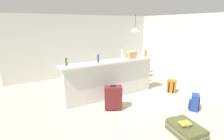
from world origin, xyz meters
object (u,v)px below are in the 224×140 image
Objects in this scene: bottle_blue at (98,59)px; pendant_lamp at (135,30)px; bottle_amber at (146,53)px; grocery_bag at (132,55)px; bottle_clear at (123,54)px; dining_chair_near_partition at (139,68)px; dining_table at (133,62)px; suitcase_flat_olive at (186,129)px; backpack_blue at (194,102)px; suitcase_upright_maroon at (113,97)px; bottle_green at (66,62)px; book_stack at (186,124)px; backpack_orange at (172,86)px.

pendant_lamp is (2.23, 1.32, 0.68)m from bottle_blue.
bottle_amber is 0.85× the size of grocery_bag.
bottle_amber is at bearing -3.23° from bottle_clear.
grocery_bag is at bearing -140.65° from dining_chair_near_partition.
dining_chair_near_partition is at bearing -105.04° from pendant_lamp.
suitcase_flat_olive is (-1.31, -3.56, -0.54)m from dining_table.
backpack_blue is 2.10m from suitcase_upright_maroon.
bottle_green is 3.30m from dining_table.
grocery_bag reaches higher than dining_table.
backpack_blue is 1.38× the size of book_stack.
bottle_green reaches higher than suitcase_flat_olive.
dining_table is 1.27× the size of suitcase_flat_olive.
bottle_amber is 0.72× the size of book_stack.
bottle_amber is 0.56m from grocery_bag.
pendant_lamp is 4.18m from book_stack.
bottle_amber is at bearing -2.07° from bottle_green.
bottle_green is 3.10m from suitcase_flat_olive.
backpack_blue is at bearing 27.17° from book_stack.
bottle_blue is 2.62m from backpack_orange.
bottle_clear is 0.29m from grocery_bag.
bottle_clear reaches higher than bottle_green.
bottle_clear is at bearing -136.56° from dining_table.
suitcase_upright_maroon is at bearing -144.59° from dining_chair_near_partition.
backpack_blue is at bearing -94.80° from dining_table.
suitcase_flat_olive is 2.06× the size of backpack_blue.
book_stack is (-1.41, -3.57, -1.68)m from pendant_lamp.
suitcase_upright_maroon is (-2.05, -1.92, -0.32)m from dining_table.
dining_chair_near_partition reaches higher than backpack_orange.
book_stack is (0.83, -2.24, -1.00)m from bottle_blue.
bottle_blue is at bearing 138.59° from backpack_blue.
pendant_lamp reaches higher than bottle_blue.
grocery_bag reaches higher than dining_chair_near_partition.
backpack_orange is at bearing -86.92° from pendant_lamp.
bottle_blue is 1.03× the size of bottle_amber.
dining_chair_near_partition is at bearing 39.35° from grocery_bag.
bottle_blue reaches higher than dining_table.
dining_chair_near_partition is at bearing 100.09° from backpack_orange.
bottle_green is at bearing 178.52° from bottle_clear.
backpack_orange is (0.24, -1.37, -0.31)m from dining_chair_near_partition.
bottle_green reaches higher than suitcase_upright_maroon.
suitcase_flat_olive is at bearing -110.26° from dining_table.
suitcase_flat_olive is at bearing -152.16° from backpack_blue.
suitcase_flat_olive is at bearing -65.77° from suitcase_upright_maroon.
bottle_blue is 0.54× the size of backpack_orange.
grocery_bag is at bearing -3.06° from bottle_green.
grocery_bag is at bearing -0.81° from bottle_blue.
bottle_clear is (0.82, 0.05, 0.03)m from bottle_blue.
bottle_amber reaches higher than backpack_orange.
backpack_orange is (1.23, -0.56, -1.05)m from grocery_bag.
dining_chair_near_partition is at bearing 67.80° from suitcase_flat_olive.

